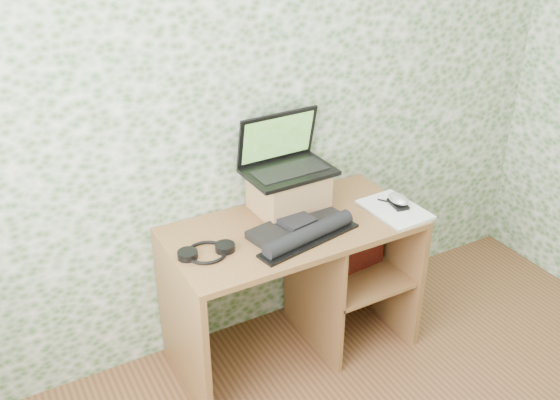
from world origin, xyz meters
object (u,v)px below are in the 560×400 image
riser (289,192)px  laptop (284,158)px  desk (303,265)px  keyboard (301,229)px  notepad (395,210)px

riser → laptop: 0.17m
desk → riser: size_ratio=3.65×
riser → keyboard: bearing=-105.4°
notepad → keyboard: bearing=173.1°
riser → notepad: riser is taller
keyboard → desk: bearing=43.3°
keyboard → notepad: (0.51, -0.04, -0.02)m
desk → laptop: size_ratio=2.83×
riser → laptop: laptop is taller
laptop → keyboard: (-0.06, -0.28, -0.24)m
riser → notepad: bearing=-30.9°
laptop → desk: bearing=-84.6°
desk → riser: bearing=99.9°
desk → riser: (-0.02, 0.12, 0.37)m
desk → laptop: laptop is taller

